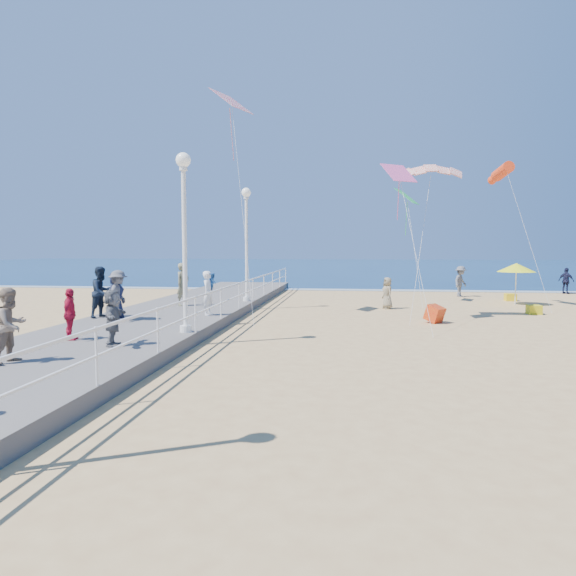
# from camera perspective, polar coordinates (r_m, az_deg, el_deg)

# --- Properties ---
(ground) EXTENTS (160.00, 160.00, 0.00)m
(ground) POSITION_cam_1_polar(r_m,az_deg,el_deg) (15.08, 8.57, -6.77)
(ground) COLOR tan
(ground) RESTS_ON ground
(ocean) EXTENTS (160.00, 90.00, 0.05)m
(ocean) POSITION_cam_1_polar(r_m,az_deg,el_deg) (79.84, 7.44, 2.41)
(ocean) COLOR navy
(ocean) RESTS_ON ground
(surf_line) EXTENTS (160.00, 1.20, 0.04)m
(surf_line) POSITION_cam_1_polar(r_m,az_deg,el_deg) (35.41, 7.77, -0.22)
(surf_line) COLOR silver
(surf_line) RESTS_ON ground
(boardwalk) EXTENTS (5.00, 44.00, 0.40)m
(boardwalk) POSITION_cam_1_polar(r_m,az_deg,el_deg) (16.64, -18.33, -5.19)
(boardwalk) COLOR slate
(boardwalk) RESTS_ON ground
(railing) EXTENTS (0.05, 42.00, 0.55)m
(railing) POSITION_cam_1_polar(r_m,az_deg,el_deg) (15.60, -10.27, -1.77)
(railing) COLOR white
(railing) RESTS_ON boardwalk
(lamp_post_mid) EXTENTS (0.44, 0.44, 5.32)m
(lamp_post_mid) POSITION_cam_1_polar(r_m,az_deg,el_deg) (15.61, -11.46, 7.08)
(lamp_post_mid) COLOR white
(lamp_post_mid) RESTS_ON boardwalk
(lamp_post_far) EXTENTS (0.44, 0.44, 5.32)m
(lamp_post_far) POSITION_cam_1_polar(r_m,az_deg,el_deg) (24.31, -4.64, 6.22)
(lamp_post_far) COLOR white
(lamp_post_far) RESTS_ON boardwalk
(woman_holding_toddler) EXTENTS (0.48, 0.66, 1.66)m
(woman_holding_toddler) POSITION_cam_1_polar(r_m,az_deg,el_deg) (19.45, -8.84, -0.57)
(woman_holding_toddler) COLOR white
(woman_holding_toddler) RESTS_ON boardwalk
(toddler_held) EXTENTS (0.33, 0.39, 0.74)m
(toddler_held) POSITION_cam_1_polar(r_m,az_deg,el_deg) (19.52, -8.31, 0.60)
(toddler_held) COLOR #316FB8
(toddler_held) RESTS_ON boardwalk
(spectator_1) EXTENTS (0.72, 0.88, 1.66)m
(spectator_1) POSITION_cam_1_polar(r_m,az_deg,el_deg) (12.88, -28.40, -3.66)
(spectator_1) COLOR gray
(spectator_1) RESTS_ON boardwalk
(spectator_2) EXTENTS (0.82, 1.23, 1.76)m
(spectator_2) POSITION_cam_1_polar(r_m,az_deg,el_deg) (18.72, -18.33, -0.79)
(spectator_2) COLOR #57575C
(spectator_2) RESTS_ON boardwalk
(spectator_3) EXTENTS (0.54, 0.90, 1.43)m
(spectator_3) POSITION_cam_1_polar(r_m,az_deg,el_deg) (15.30, -23.07, -2.70)
(spectator_3) COLOR red
(spectator_3) RESTS_ON boardwalk
(spectator_4) EXTENTS (0.60, 0.86, 1.69)m
(spectator_4) POSITION_cam_1_polar(r_m,az_deg,el_deg) (19.08, -18.56, -0.81)
(spectator_4) COLOR #1A1F3A
(spectator_4) RESTS_ON boardwalk
(spectator_5) EXTENTS (0.74, 1.43, 1.47)m
(spectator_5) POSITION_cam_1_polar(r_m,az_deg,el_deg) (14.01, -18.91, -3.12)
(spectator_5) COLOR #5D5E62
(spectator_5) RESTS_ON boardwalk
(spectator_6) EXTENTS (0.69, 0.80, 1.86)m
(spectator_6) POSITION_cam_1_polar(r_m,az_deg,el_deg) (22.82, -11.61, 0.40)
(spectator_6) COLOR #7B7855
(spectator_6) RESTS_ON boardwalk
(spectator_7) EXTENTS (0.97, 1.09, 1.85)m
(spectator_7) POSITION_cam_1_polar(r_m,az_deg,el_deg) (19.80, -19.99, -0.42)
(spectator_7) COLOR #162131
(spectator_7) RESTS_ON boardwalk
(beach_walker_a) EXTENTS (1.26, 1.36, 1.83)m
(beach_walker_a) POSITION_cam_1_polar(r_m,az_deg,el_deg) (32.22, 18.64, 0.70)
(beach_walker_a) COLOR #5D5E62
(beach_walker_a) RESTS_ON ground
(beach_walker_b) EXTENTS (0.94, 1.00, 1.66)m
(beach_walker_b) POSITION_cam_1_polar(r_m,az_deg,el_deg) (36.87, 28.52, 0.71)
(beach_walker_b) COLOR #181A36
(beach_walker_b) RESTS_ON ground
(beach_walker_c) EXTENTS (0.71, 0.86, 1.51)m
(beach_walker_c) POSITION_cam_1_polar(r_m,az_deg,el_deg) (25.01, 10.99, -0.56)
(beach_walker_c) COLOR #82765A
(beach_walker_c) RESTS_ON ground
(box_kite) EXTENTS (0.89, 0.88, 0.74)m
(box_kite) POSITION_cam_1_polar(r_m,az_deg,el_deg) (20.79, 15.98, -2.94)
(box_kite) COLOR red
(box_kite) RESTS_ON ground
(beach_umbrella) EXTENTS (1.90, 1.90, 2.14)m
(beach_umbrella) POSITION_cam_1_polar(r_m,az_deg,el_deg) (28.65, 24.03, 2.08)
(beach_umbrella) COLOR white
(beach_umbrella) RESTS_ON ground
(beach_chair_left) EXTENTS (0.55, 0.55, 0.40)m
(beach_chair_left) POSITION_cam_1_polar(r_m,az_deg,el_deg) (30.77, 23.47, -0.95)
(beach_chair_left) COLOR yellow
(beach_chair_left) RESTS_ON ground
(beach_chair_right) EXTENTS (0.55, 0.55, 0.40)m
(beach_chair_right) POSITION_cam_1_polar(r_m,az_deg,el_deg) (25.11, 25.66, -2.18)
(beach_chair_right) COLOR yellow
(beach_chair_right) RESTS_ON ground
(kite_parafoil) EXTENTS (2.57, 0.94, 0.65)m
(kite_parafoil) POSITION_cam_1_polar(r_m,az_deg,el_deg) (22.12, 15.59, 12.71)
(kite_parafoil) COLOR red
(kite_windsock) EXTENTS (0.95, 2.38, 1.01)m
(kite_windsock) POSITION_cam_1_polar(r_m,az_deg,el_deg) (27.45, 22.75, 11.85)
(kite_windsock) COLOR red
(kite_diamond_pink) EXTENTS (1.47, 1.40, 0.78)m
(kite_diamond_pink) POSITION_cam_1_polar(r_m,az_deg,el_deg) (21.05, 12.20, 12.39)
(kite_diamond_pink) COLOR #DE5197
(kite_diamond_green) EXTENTS (1.43, 1.59, 0.83)m
(kite_diamond_green) POSITION_cam_1_polar(r_m,az_deg,el_deg) (28.08, 13.05, 9.89)
(kite_diamond_green) COLOR green
(kite_diamond_redwhite) EXTENTS (1.73, 1.89, 0.93)m
(kite_diamond_redwhite) POSITION_cam_1_polar(r_m,az_deg,el_deg) (23.06, -6.30, 19.92)
(kite_diamond_redwhite) COLOR red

